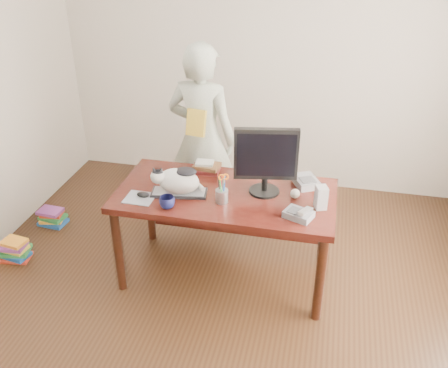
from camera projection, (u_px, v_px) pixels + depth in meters
room at (203, 153)px, 2.85m from camera, size 4.50×4.50×4.50m
desk at (228, 204)px, 3.79m from camera, size 1.60×0.80×0.75m
keyboard at (179, 193)px, 3.63m from camera, size 0.42×0.21×0.02m
cat at (177, 180)px, 3.58m from camera, size 0.39×0.24×0.22m
monitor at (266, 158)px, 3.50m from camera, size 0.45×0.26×0.51m
pen_cup at (222, 194)px, 3.51m from camera, size 0.12×0.12×0.23m
mousepad at (140, 198)px, 3.58m from camera, size 0.21×0.19×0.00m
mouse at (143, 195)px, 3.59m from camera, size 0.09×0.06×0.04m
coffee_mug at (167, 202)px, 3.45m from camera, size 0.15×0.15×0.09m
phone at (299, 214)px, 3.35m from camera, size 0.22×0.19×0.08m
speaker at (321, 197)px, 3.43m from camera, size 0.10×0.10×0.17m
baseball at (295, 194)px, 3.57m from camera, size 0.07×0.07×0.07m
book_stack at (206, 167)px, 3.93m from camera, size 0.23×0.17×0.08m
calculator at (306, 181)px, 3.74m from camera, size 0.23×0.26×0.06m
person at (202, 139)px, 4.29m from camera, size 0.66×0.49×1.67m
held_book at (196, 123)px, 4.04m from camera, size 0.17×0.12×0.22m
book_pile_a at (15, 250)px, 4.14m from camera, size 0.27×0.22×0.18m
book_pile_b at (52, 217)px, 4.61m from camera, size 0.26×0.20×0.15m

